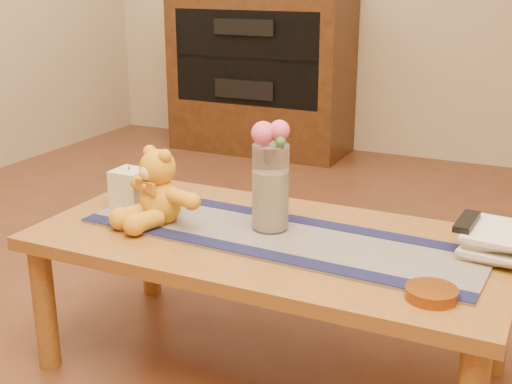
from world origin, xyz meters
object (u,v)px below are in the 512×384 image
at_px(glass_vase, 270,187).
at_px(book_bottom, 465,245).
at_px(teddy_bear, 160,186).
at_px(pillar_candle, 130,188).
at_px(tv_remote, 467,222).
at_px(bronze_ball, 273,213).
at_px(amber_dish, 431,293).

distance_m(glass_vase, book_bottom, 0.58).
distance_m(teddy_bear, book_bottom, 0.92).
bearing_deg(book_bottom, teddy_bear, -167.54).
relative_size(pillar_candle, glass_vase, 0.47).
distance_m(teddy_bear, glass_vase, 0.35).
bearing_deg(teddy_bear, tv_remote, 30.71).
bearing_deg(pillar_candle, glass_vase, 1.10).
distance_m(bronze_ball, tv_remote, 0.57).
relative_size(teddy_bear, amber_dish, 2.57).
bearing_deg(teddy_bear, amber_dish, 8.76).
bearing_deg(book_bottom, pillar_candle, -173.20).
xyz_separation_m(bronze_ball, amber_dish, (0.54, -0.27, -0.03)).
height_order(book_bottom, tv_remote, tv_remote).
xyz_separation_m(teddy_bear, book_bottom, (0.89, 0.19, -0.11)).
distance_m(bronze_ball, amber_dish, 0.60).
bearing_deg(book_bottom, amber_dish, -93.43).
distance_m(pillar_candle, book_bottom, 1.07).
relative_size(pillar_candle, bronze_ball, 1.65).
xyz_separation_m(glass_vase, tv_remote, (0.55, 0.10, -0.05)).
height_order(pillar_candle, book_bottom, pillar_candle).
xyz_separation_m(pillar_candle, tv_remote, (1.06, 0.11, 0.02)).
bearing_deg(pillar_candle, tv_remote, 6.10).
bearing_deg(pillar_candle, book_bottom, 6.63).
relative_size(pillar_candle, book_bottom, 0.55).
bearing_deg(pillar_candle, bronze_ball, 4.96).
xyz_separation_m(glass_vase, book_bottom, (0.56, 0.11, -0.13)).
relative_size(teddy_bear, glass_vase, 1.26).
distance_m(pillar_candle, glass_vase, 0.51).
xyz_separation_m(teddy_bear, pillar_candle, (-0.17, 0.07, -0.05)).
bearing_deg(amber_dish, pillar_candle, 167.53).
height_order(glass_vase, bronze_ball, glass_vase).
xyz_separation_m(glass_vase, amber_dish, (0.53, -0.24, -0.12)).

